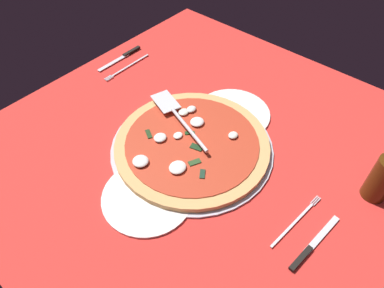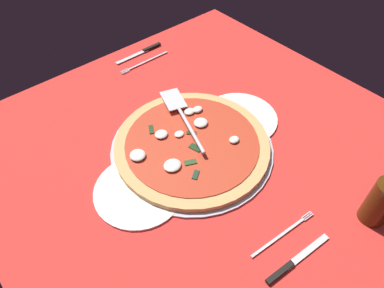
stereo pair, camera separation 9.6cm
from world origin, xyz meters
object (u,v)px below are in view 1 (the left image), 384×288
(pizza, at_px, (192,144))
(place_setting_near, at_px, (303,235))
(dinner_plate_left, at_px, (148,197))
(pizza_server, at_px, (178,116))
(place_setting_far, at_px, (125,62))
(dinner_plate_right, at_px, (233,114))

(pizza, bearing_deg, place_setting_near, -95.40)
(dinner_plate_left, distance_m, pizza_server, 0.26)
(place_setting_far, bearing_deg, place_setting_near, 76.78)
(dinner_plate_right, bearing_deg, pizza, 178.70)
(pizza_server, distance_m, place_setting_far, 0.39)
(dinner_plate_right, height_order, place_setting_far, place_setting_far)
(pizza, bearing_deg, pizza_server, 65.97)
(place_setting_near, xyz_separation_m, place_setting_far, (0.19, 0.82, 0.00))
(dinner_plate_left, distance_m, dinner_plate_right, 0.38)
(dinner_plate_left, distance_m, place_setting_near, 0.38)
(dinner_plate_right, distance_m, pizza, 0.19)
(dinner_plate_right, distance_m, place_setting_near, 0.43)
(dinner_plate_right, bearing_deg, place_setting_far, 94.03)
(pizza, relative_size, place_setting_near, 2.02)
(dinner_plate_right, distance_m, pizza_server, 0.18)
(place_setting_far, bearing_deg, dinner_plate_left, 53.58)
(dinner_plate_left, distance_m, pizza, 0.20)
(dinner_plate_right, relative_size, pizza, 0.53)
(dinner_plate_left, height_order, place_setting_far, place_setting_far)
(dinner_plate_left, height_order, pizza, pizza)
(dinner_plate_right, relative_size, place_setting_near, 1.07)
(dinner_plate_left, height_order, pizza_server, pizza_server)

